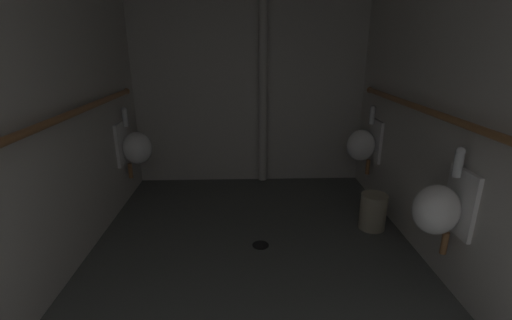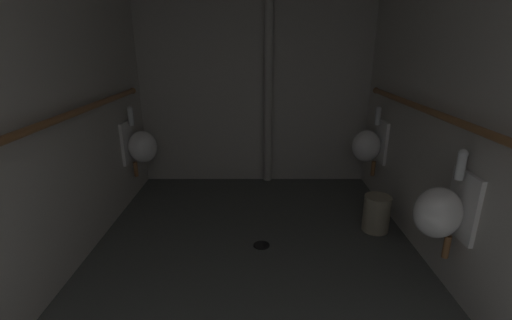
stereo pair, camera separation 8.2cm
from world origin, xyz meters
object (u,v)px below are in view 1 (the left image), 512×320
object	(u,v)px
urinal_right_mid	(440,208)
standpipe_back_wall	(263,82)
floor_drain	(261,245)
urinal_left_mid	(135,147)
urinal_right_far	(363,144)
waste_bin	(373,211)

from	to	relation	value
urinal_right_mid	standpipe_back_wall	distance (m)	2.36
standpipe_back_wall	floor_drain	bearing A→B (deg)	-93.69
floor_drain	urinal_left_mid	bearing A→B (deg)	143.31
urinal_right_far	urinal_left_mid	bearing A→B (deg)	-179.45
urinal_left_mid	floor_drain	size ratio (longest dim) A/B	5.39
floor_drain	standpipe_back_wall	bearing A→B (deg)	86.31
urinal_right_mid	waste_bin	distance (m)	0.95
urinal_right_mid	waste_bin	size ratio (longest dim) A/B	2.27
urinal_right_mid	standpipe_back_wall	world-z (taller)	standpipe_back_wall
floor_drain	urinal_right_mid	bearing A→B (deg)	-26.62
urinal_right_mid	urinal_left_mid	bearing A→B (deg)	147.81
urinal_right_far	waste_bin	world-z (taller)	urinal_right_far
urinal_left_mid	urinal_right_far	bearing A→B (deg)	0.55
urinal_left_mid	standpipe_back_wall	bearing A→B (deg)	20.98
urinal_right_mid	standpipe_back_wall	size ratio (longest dim) A/B	0.32
waste_bin	urinal_right_far	bearing A→B (deg)	82.28
standpipe_back_wall	floor_drain	xyz separation A→B (m)	(-0.09, -1.46, -1.21)
standpipe_back_wall	urinal_left_mid	bearing A→B (deg)	-159.02
urinal_left_mid	standpipe_back_wall	world-z (taller)	standpipe_back_wall
urinal_right_far	urinal_right_mid	bearing A→B (deg)	-90.00
urinal_right_mid	waste_bin	world-z (taller)	urinal_right_mid
waste_bin	urinal_left_mid	bearing A→B (deg)	163.67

